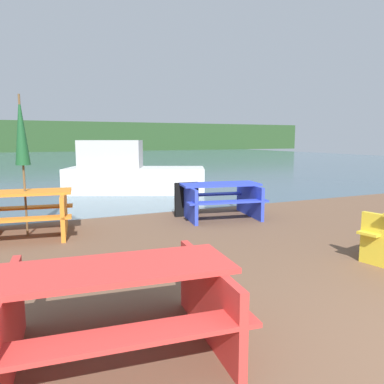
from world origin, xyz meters
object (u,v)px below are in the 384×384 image
at_px(umbrella_darkgreen, 21,131).
at_px(boat, 130,174).
at_px(picnic_table_blue, 220,197).
at_px(picnic_table_orange, 26,210).
at_px(signboard, 187,199).
at_px(picnic_table_red, 116,300).

xyz_separation_m(umbrella_darkgreen, boat, (3.06, 4.50, -1.22)).
xyz_separation_m(picnic_table_blue, boat, (-0.78, 4.51, 0.15)).
height_order(picnic_table_orange, signboard, picnic_table_orange).
relative_size(picnic_table_orange, umbrella_darkgreen, 0.70).
relative_size(picnic_table_blue, umbrella_darkgreen, 0.78).
xyz_separation_m(picnic_table_red, picnic_table_blue, (3.25, 4.28, 0.01)).
bearing_deg(boat, picnic_table_orange, -100.46).
relative_size(picnic_table_blue, picnic_table_orange, 1.11).
height_order(picnic_table_red, signboard, signboard).
height_order(picnic_table_orange, boat, boat).
relative_size(picnic_table_orange, signboard, 2.27).
xyz_separation_m(picnic_table_orange, boat, (3.06, 4.50, 0.14)).
bearing_deg(picnic_table_blue, picnic_table_orange, 179.81).
bearing_deg(boat, picnic_table_blue, -56.35).
height_order(picnic_table_red, picnic_table_blue, picnic_table_blue).
bearing_deg(umbrella_darkgreen, picnic_table_red, -82.07).
xyz_separation_m(picnic_table_red, signboard, (2.65, 4.69, -0.07)).
bearing_deg(signboard, picnic_table_blue, -34.58).
xyz_separation_m(picnic_table_red, umbrella_darkgreen, (-0.60, 4.29, 1.38)).
relative_size(picnic_table_blue, boat, 0.42).
bearing_deg(picnic_table_blue, picnic_table_red, -127.22).
bearing_deg(boat, umbrella_darkgreen, -100.46).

